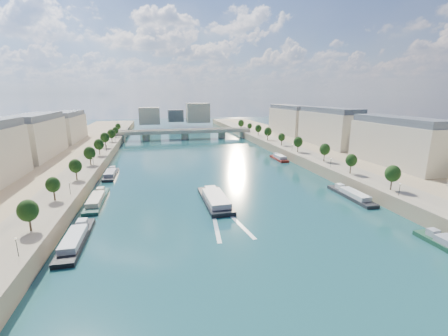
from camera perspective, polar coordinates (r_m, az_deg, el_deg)
name	(u,v)px	position (r m, az deg, el deg)	size (l,w,h in m)	color
ground	(211,176)	(139.95, -2.55, -1.55)	(700.00, 700.00, 0.00)	#0C3335
quay_left	(39,181)	(145.48, -31.72, -2.05)	(44.00, 520.00, 5.00)	#9E8460
quay_right	(348,163)	(167.38, 22.48, 0.85)	(44.00, 520.00, 5.00)	#9E8460
pave_left	(78,173)	(140.61, -26.08, -0.78)	(14.00, 520.00, 0.10)	gray
pave_right	(322,160)	(158.73, 18.12, 1.50)	(14.00, 520.00, 0.10)	gray
trees_left	(83,159)	(140.92, -25.35, 1.59)	(4.80, 268.80, 8.26)	#382B1E
trees_right	(309,146)	(165.26, 15.91, 4.04)	(4.80, 268.80, 8.26)	#382B1E
lamps_left	(83,172)	(129.50, -25.23, -0.61)	(0.36, 200.36, 4.28)	black
lamps_right	(309,153)	(160.23, 15.91, 2.77)	(0.36, 200.36, 4.28)	black
buildings_left	(11,144)	(158.56, -35.45, 3.78)	(16.00, 226.00, 23.20)	#BCAB90
buildings_right	(358,133)	(182.29, 24.10, 6.15)	(16.00, 226.00, 23.20)	#BCAB90
skyline	(179,114)	(354.06, -8.54, 10.10)	(79.00, 42.00, 22.00)	#BCAB90
bridge	(185,133)	(257.70, -7.45, 6.62)	(112.00, 12.00, 8.15)	#C1B79E
tour_barge	(215,200)	(106.08, -1.73, -6.06)	(8.45, 28.08, 3.80)	black
wake	(226,221)	(91.41, 0.32, -10.15)	(10.76, 25.98, 0.04)	silver
moored_barges_left	(82,228)	(94.37, -25.41, -10.23)	(5.00, 154.37, 3.60)	#1B273B
moored_barges_right	(383,211)	(109.08, 27.97, -7.31)	(5.00, 158.07, 3.60)	black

